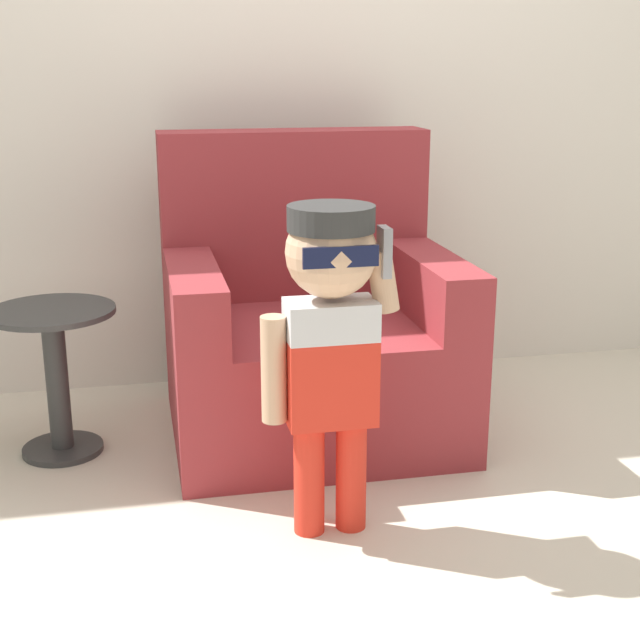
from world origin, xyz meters
The scene contains 5 objects.
ground_plane centered at (0.00, 0.00, 0.00)m, with size 10.00×10.00×0.00m, color beige.
wall_back centered at (0.00, 0.78, 1.30)m, with size 10.00×0.05×2.60m.
armchair centered at (-0.10, 0.21, 0.36)m, with size 0.97×0.87×1.03m.
person_child centered at (-0.19, -0.54, 0.61)m, with size 0.38×0.28×0.92m.
side_table centered at (-0.96, 0.15, 0.30)m, with size 0.41×0.41×0.50m.
Camera 1 is at (-0.68, -2.74, 1.27)m, focal length 50.00 mm.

